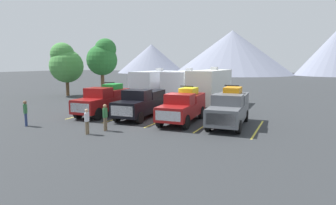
{
  "coord_description": "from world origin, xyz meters",
  "views": [
    {
      "loc": [
        9.01,
        -18.21,
        4.19
      ],
      "look_at": [
        0.0,
        1.35,
        1.2
      ],
      "focal_mm": 30.33,
      "sensor_mm": 36.0,
      "label": 1
    }
  ],
  "objects_px": {
    "pickup_truck_b": "(141,103)",
    "pickup_truck_c": "(183,106)",
    "camper_trailer_a": "(155,84)",
    "person_b": "(87,120)",
    "pickup_truck_d": "(229,108)",
    "person_c": "(25,111)",
    "camper_trailer_b": "(185,85)",
    "person_a": "(105,116)",
    "pickup_truck_a": "(104,100)",
    "camper_trailer_c": "(211,86)"
  },
  "relations": [
    {
      "from": "pickup_truck_c",
      "to": "person_b",
      "type": "relative_size",
      "value": 3.7
    },
    {
      "from": "pickup_truck_c",
      "to": "person_c",
      "type": "height_order",
      "value": "pickup_truck_c"
    },
    {
      "from": "pickup_truck_a",
      "to": "person_b",
      "type": "distance_m",
      "value": 6.55
    },
    {
      "from": "pickup_truck_d",
      "to": "person_c",
      "type": "xyz_separation_m",
      "value": [
        -12.3,
        -6.0,
        -0.22
      ]
    },
    {
      "from": "pickup_truck_c",
      "to": "pickup_truck_d",
      "type": "xyz_separation_m",
      "value": [
        3.23,
        0.32,
        0.03
      ]
    },
    {
      "from": "pickup_truck_b",
      "to": "camper_trailer_c",
      "type": "height_order",
      "value": "camper_trailer_c"
    },
    {
      "from": "pickup_truck_d",
      "to": "camper_trailer_b",
      "type": "distance_m",
      "value": 10.9
    },
    {
      "from": "pickup_truck_b",
      "to": "person_c",
      "type": "bearing_deg",
      "value": -133.59
    },
    {
      "from": "person_b",
      "to": "person_c",
      "type": "xyz_separation_m",
      "value": [
        -5.23,
        0.04,
        0.11
      ]
    },
    {
      "from": "camper_trailer_a",
      "to": "pickup_truck_c",
      "type": "bearing_deg",
      "value": -52.15
    },
    {
      "from": "pickup_truck_b",
      "to": "pickup_truck_c",
      "type": "distance_m",
      "value": 3.55
    },
    {
      "from": "person_b",
      "to": "person_c",
      "type": "bearing_deg",
      "value": 179.57
    },
    {
      "from": "camper_trailer_a",
      "to": "camper_trailer_b",
      "type": "height_order",
      "value": "camper_trailer_b"
    },
    {
      "from": "camper_trailer_c",
      "to": "person_b",
      "type": "xyz_separation_m",
      "value": [
        -3.54,
        -13.64,
        -1.13
      ]
    },
    {
      "from": "person_a",
      "to": "person_c",
      "type": "xyz_separation_m",
      "value": [
        -5.66,
        -1.14,
        0.03
      ]
    },
    {
      "from": "pickup_truck_b",
      "to": "person_c",
      "type": "xyz_separation_m",
      "value": [
        -5.52,
        -5.8,
        -0.16
      ]
    },
    {
      "from": "pickup_truck_c",
      "to": "person_c",
      "type": "bearing_deg",
      "value": -147.96
    },
    {
      "from": "camper_trailer_a",
      "to": "person_a",
      "type": "distance_m",
      "value": 13.54
    },
    {
      "from": "pickup_truck_b",
      "to": "person_c",
      "type": "height_order",
      "value": "pickup_truck_b"
    },
    {
      "from": "pickup_truck_c",
      "to": "pickup_truck_d",
      "type": "distance_m",
      "value": 3.25
    },
    {
      "from": "pickup_truck_a",
      "to": "camper_trailer_c",
      "type": "distance_m",
      "value": 10.37
    },
    {
      "from": "pickup_truck_c",
      "to": "camper_trailer_a",
      "type": "distance_m",
      "value": 10.89
    },
    {
      "from": "camper_trailer_a",
      "to": "person_b",
      "type": "height_order",
      "value": "camper_trailer_a"
    },
    {
      "from": "pickup_truck_a",
      "to": "camper_trailer_c",
      "type": "relative_size",
      "value": 0.64
    },
    {
      "from": "pickup_truck_b",
      "to": "camper_trailer_c",
      "type": "bearing_deg",
      "value": 67.37
    },
    {
      "from": "pickup_truck_d",
      "to": "camper_trailer_c",
      "type": "xyz_separation_m",
      "value": [
        -3.53,
        7.6,
        0.81
      ]
    },
    {
      "from": "pickup_truck_a",
      "to": "camper_trailer_a",
      "type": "distance_m",
      "value": 8.58
    },
    {
      "from": "camper_trailer_c",
      "to": "person_a",
      "type": "height_order",
      "value": "camper_trailer_c"
    },
    {
      "from": "pickup_truck_c",
      "to": "camper_trailer_c",
      "type": "height_order",
      "value": "camper_trailer_c"
    },
    {
      "from": "pickup_truck_a",
      "to": "person_b",
      "type": "bearing_deg",
      "value": -61.36
    },
    {
      "from": "camper_trailer_b",
      "to": "person_b",
      "type": "height_order",
      "value": "camper_trailer_b"
    },
    {
      "from": "pickup_truck_d",
      "to": "camper_trailer_b",
      "type": "bearing_deg",
      "value": 127.12
    },
    {
      "from": "pickup_truck_c",
      "to": "person_c",
      "type": "distance_m",
      "value": 10.7
    },
    {
      "from": "pickup_truck_d",
      "to": "camper_trailer_a",
      "type": "bearing_deg",
      "value": 140.17
    },
    {
      "from": "person_a",
      "to": "pickup_truck_c",
      "type": "bearing_deg",
      "value": 53.01
    },
    {
      "from": "pickup_truck_c",
      "to": "person_b",
      "type": "xyz_separation_m",
      "value": [
        -3.84,
        -5.72,
        -0.29
      ]
    },
    {
      "from": "pickup_truck_d",
      "to": "person_c",
      "type": "distance_m",
      "value": 13.69
    },
    {
      "from": "person_a",
      "to": "person_b",
      "type": "height_order",
      "value": "person_a"
    },
    {
      "from": "camper_trailer_b",
      "to": "pickup_truck_b",
      "type": "bearing_deg",
      "value": -91.41
    },
    {
      "from": "pickup_truck_c",
      "to": "pickup_truck_a",
      "type": "bearing_deg",
      "value": 179.78
    },
    {
      "from": "pickup_truck_a",
      "to": "person_b",
      "type": "relative_size",
      "value": 3.78
    },
    {
      "from": "pickup_truck_a",
      "to": "camper_trailer_b",
      "type": "height_order",
      "value": "camper_trailer_b"
    },
    {
      "from": "camper_trailer_b",
      "to": "camper_trailer_c",
      "type": "height_order",
      "value": "camper_trailer_c"
    },
    {
      "from": "camper_trailer_b",
      "to": "camper_trailer_a",
      "type": "bearing_deg",
      "value": -172.87
    },
    {
      "from": "pickup_truck_d",
      "to": "camper_trailer_c",
      "type": "bearing_deg",
      "value": 114.9
    },
    {
      "from": "camper_trailer_a",
      "to": "camper_trailer_b",
      "type": "distance_m",
      "value": 3.36
    },
    {
      "from": "camper_trailer_b",
      "to": "person_a",
      "type": "distance_m",
      "value": 13.56
    },
    {
      "from": "camper_trailer_b",
      "to": "person_a",
      "type": "relative_size",
      "value": 5.07
    },
    {
      "from": "pickup_truck_b",
      "to": "camper_trailer_b",
      "type": "bearing_deg",
      "value": 88.59
    },
    {
      "from": "pickup_truck_b",
      "to": "camper_trailer_a",
      "type": "distance_m",
      "value": 9.04
    }
  ]
}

